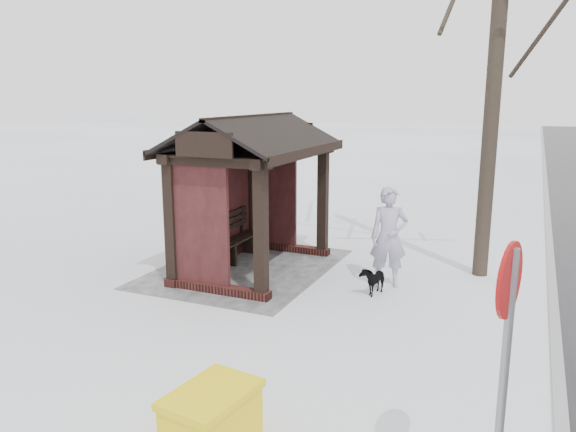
# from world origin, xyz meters

# --- Properties ---
(ground) EXTENTS (120.00, 120.00, 0.00)m
(ground) POSITION_xyz_m (0.00, 0.00, 0.00)
(ground) COLOR white
(ground) RESTS_ON ground
(kerb) EXTENTS (120.00, 0.15, 0.06)m
(kerb) POSITION_xyz_m (0.00, 5.50, 0.01)
(kerb) COLOR gray
(kerb) RESTS_ON ground
(trampled_patch) EXTENTS (4.20, 3.20, 0.02)m
(trampled_patch) POSITION_xyz_m (0.00, -0.20, 0.01)
(trampled_patch) COLOR #95969B
(trampled_patch) RESTS_ON ground
(bus_shelter) EXTENTS (3.60, 2.40, 3.09)m
(bus_shelter) POSITION_xyz_m (0.00, -0.16, 2.17)
(bus_shelter) COLOR #341412
(bus_shelter) RESTS_ON ground
(pedestrian) EXTENTS (0.65, 0.78, 1.85)m
(pedestrian) POSITION_xyz_m (-0.13, 2.69, 0.92)
(pedestrian) COLOR #A9A2BE
(pedestrian) RESTS_ON ground
(dog) EXTENTS (0.65, 0.39, 0.52)m
(dog) POSITION_xyz_m (0.39, 2.56, 0.26)
(dog) COLOR black
(dog) RESTS_ON ground
(grit_bin) EXTENTS (1.00, 0.75, 0.71)m
(grit_bin) POSITION_xyz_m (5.52, 2.36, 0.36)
(grit_bin) COLOR yellow
(grit_bin) RESTS_ON ground
(road_sign) EXTENTS (0.60, 0.17, 2.39)m
(road_sign) POSITION_xyz_m (5.27, 4.90, 1.72)
(road_sign) COLOR gray
(road_sign) RESTS_ON ground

